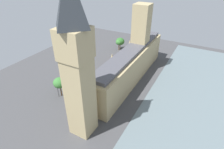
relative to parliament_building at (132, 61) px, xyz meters
The scene contains 17 objects.
ground_plane 10.46m from the parliament_building, 44.44° to the left, with size 138.60×138.60×0.00m, color #424244.
river_thames 33.52m from the parliament_building, behind, with size 36.77×124.74×0.25m, color slate.
parliament_building is the anchor object (origin of this frame).
clock_tower 47.25m from the parliament_building, 89.44° to the left, with size 8.82×8.82×56.35m.
double_decker_bus_kerbside 24.00m from the parliament_building, 54.59° to the right, with size 3.10×10.62×4.75m.
double_decker_bus_near_tower 15.37m from the parliament_building, ahead, with size 2.88×10.57×4.75m.
car_white_leading 22.19m from the parliament_building, 49.73° to the left, with size 2.18×4.34×1.74m.
car_yellow_cab_by_river_gate 29.20m from the parliament_building, 63.80° to the left, with size 2.26×4.20×1.74m.
pedestrian_under_trees 13.06m from the parliament_building, 32.07° to the right, with size 0.61×0.66×1.58m.
pedestrian_opposite_hall 12.23m from the parliament_building, 27.04° to the right, with size 0.50×0.60×1.68m.
pedestrian_far_end 16.23m from the parliament_building, 56.11° to the right, with size 0.55×0.44×1.57m.
plane_tree_trailing 38.36m from the parliament_building, 52.89° to the right, with size 4.72×4.72×7.98m.
plane_tree_midblock 39.23m from the parliament_building, 54.44° to the right, with size 6.20×6.20×8.76m.
plane_tree_corner 38.67m from the parliament_building, 54.59° to the left, with size 5.88×5.88×9.80m.
plane_tree_slot_10 37.21m from the parliament_building, 49.87° to the left, with size 4.80×4.80×8.07m.
street_lamp_slot_11 40.36m from the parliament_building, 55.00° to the left, with size 0.56×0.56×6.56m.
street_lamp_slot_12 35.59m from the parliament_building, 48.99° to the left, with size 0.56×0.56×6.12m.
Camera 1 is at (-34.49, 78.99, 54.16)m, focal length 29.24 mm.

